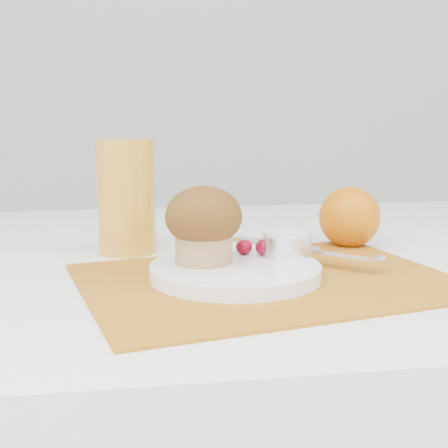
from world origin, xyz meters
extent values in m
cube|color=#A66517|center=(-0.02, -0.10, 0.75)|extent=(0.46, 0.37, 0.00)
cylinder|color=white|center=(-0.05, -0.09, 0.76)|extent=(0.24, 0.24, 0.02)
cylinder|color=silver|center=(0.01, -0.06, 0.78)|extent=(0.07, 0.07, 0.02)
cylinder|color=white|center=(0.01, -0.06, 0.79)|extent=(0.06, 0.06, 0.01)
ellipsoid|color=#580211|center=(-0.04, -0.05, 0.78)|extent=(0.02, 0.02, 0.02)
ellipsoid|color=#510213|center=(-0.01, -0.06, 0.78)|extent=(0.02, 0.02, 0.02)
cube|color=white|center=(0.04, -0.04, 0.77)|extent=(0.15, 0.15, 0.01)
sphere|color=#CB6907|center=(0.13, 0.05, 0.79)|extent=(0.08, 0.08, 0.08)
cylinder|color=gold|center=(-0.17, 0.07, 0.83)|extent=(0.09, 0.09, 0.15)
cylinder|color=tan|center=(-0.09, -0.08, 0.79)|extent=(0.08, 0.08, 0.03)
ellipsoid|color=#371F0A|center=(-0.09, -0.08, 0.82)|extent=(0.09, 0.09, 0.07)
camera|label=1|loc=(-0.17, -0.75, 0.94)|focal=50.00mm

